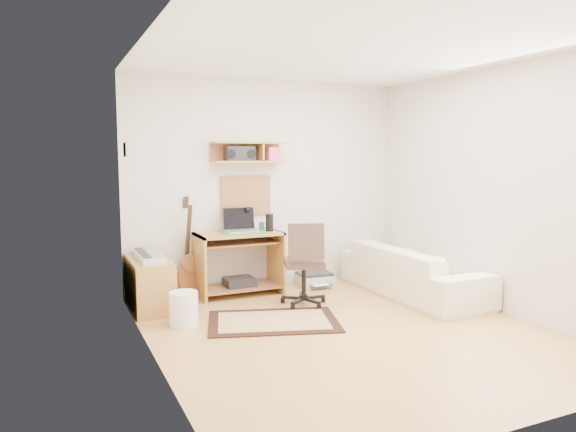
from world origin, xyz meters
name	(u,v)px	position (x,y,z in m)	size (l,w,h in m)	color
floor	(348,332)	(0.00, 0.00, -0.01)	(3.60, 4.00, 0.01)	tan
ceiling	(352,49)	(0.00, 0.00, 2.60)	(3.60, 4.00, 0.01)	white
back_wall	(267,184)	(0.00, 2.00, 1.30)	(3.60, 0.01, 2.60)	beige
left_wall	(151,201)	(-1.80, 0.00, 1.30)	(0.01, 4.00, 2.60)	beige
right_wall	(496,189)	(1.80, 0.00, 1.30)	(0.01, 4.00, 2.60)	beige
wall_shelf	(248,152)	(-0.30, 1.88, 1.70)	(0.90, 0.25, 0.26)	#B4833F
cork_board	(246,195)	(-0.30, 1.98, 1.17)	(0.64, 0.03, 0.49)	tan
wall_photo	(125,150)	(-1.79, 1.50, 1.72)	(0.02, 0.20, 0.15)	#4C8CBF
desk	(239,263)	(-0.49, 1.73, 0.38)	(1.00, 0.55, 0.75)	#B4833F
laptop	(242,220)	(-0.45, 1.71, 0.89)	(0.38, 0.38, 0.29)	silver
speaker	(269,223)	(-0.11, 1.68, 0.85)	(0.09, 0.09, 0.21)	black
desk_lamp	(250,218)	(-0.29, 1.87, 0.89)	(0.10, 0.10, 0.29)	black
pencil_cup	(262,226)	(-0.15, 1.83, 0.80)	(0.07, 0.07, 0.10)	#33489B
boombox	(239,154)	(-0.42, 1.87, 1.68)	(0.35, 0.16, 0.18)	black
rug	(273,321)	(-0.54, 0.55, 0.01)	(1.29, 0.86, 0.02)	beige
task_chair	(304,263)	(0.02, 0.99, 0.48)	(0.49, 0.49, 0.95)	#3C2A23
cabinet	(149,284)	(-1.58, 1.55, 0.28)	(0.40, 0.90, 0.55)	#B4833F
music_keyboard	(148,256)	(-1.58, 1.55, 0.58)	(0.24, 0.77, 0.07)	#B2B5BA
guitar	(189,247)	(-1.05, 1.86, 0.59)	(0.32, 0.20, 1.19)	#9F6330
waste_basket	(184,309)	(-1.38, 0.82, 0.17)	(0.28, 0.28, 0.34)	white
printer	(314,279)	(0.53, 1.71, 0.08)	(0.43, 0.34, 0.16)	#A5A8AA
sofa	(413,262)	(1.38, 0.83, 0.39)	(2.02, 0.59, 0.79)	beige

